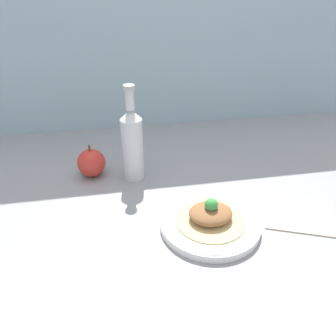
% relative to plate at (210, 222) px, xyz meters
% --- Properties ---
extents(ground_plane, '(1.80, 1.10, 0.04)m').
position_rel_plate_xyz_m(ground_plane, '(-0.06, 0.13, -0.03)').
color(ground_plane, gray).
extents(wall_backsplash, '(1.80, 0.03, 0.80)m').
position_rel_plate_xyz_m(wall_backsplash, '(-0.06, 0.66, 0.39)').
color(wall_backsplash, '#9EBCCC').
rests_on(wall_backsplash, ground_plane).
extents(plate, '(0.25, 0.25, 0.02)m').
position_rel_plate_xyz_m(plate, '(0.00, 0.00, 0.00)').
color(plate, white).
rests_on(plate, ground_plane).
extents(plated_food, '(0.17, 0.17, 0.06)m').
position_rel_plate_xyz_m(plated_food, '(-0.00, 0.00, 0.03)').
color(plated_food, '#D6BC7F').
rests_on(plated_food, plate).
extents(cider_bottle, '(0.06, 0.06, 0.29)m').
position_rel_plate_xyz_m(cider_bottle, '(-0.16, 0.26, 0.10)').
color(cider_bottle, silver).
rests_on(cider_bottle, ground_plane).
extents(apple, '(0.09, 0.09, 0.10)m').
position_rel_plate_xyz_m(apple, '(-0.29, 0.30, 0.03)').
color(apple, red).
rests_on(apple, ground_plane).
extents(napkin, '(0.22, 0.20, 0.01)m').
position_rel_plate_xyz_m(napkin, '(0.24, -0.00, -0.01)').
color(napkin, beige).
rests_on(napkin, ground_plane).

